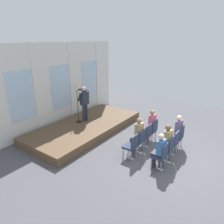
% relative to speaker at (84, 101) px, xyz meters
% --- Properties ---
extents(ground_plane, '(15.12, 15.12, 0.00)m').
position_rel_speaker_xyz_m(ground_plane, '(-0.26, -4.48, -1.35)').
color(ground_plane, '#4C4C51').
extents(rear_partition, '(8.03, 0.14, 4.03)m').
position_rel_speaker_xyz_m(rear_partition, '(-0.22, 1.33, 0.66)').
color(rear_partition, silver).
rests_on(rear_partition, ground).
extents(stage_platform, '(5.78, 2.64, 0.36)m').
position_rel_speaker_xyz_m(stage_platform, '(-0.26, -0.28, -1.17)').
color(stage_platform, brown).
rests_on(stage_platform, ground).
extents(speaker, '(0.50, 0.69, 1.70)m').
position_rel_speaker_xyz_m(speaker, '(0.00, 0.00, 0.00)').
color(speaker, '#232838').
rests_on(speaker, stage_platform).
extents(mic_stand, '(0.28, 0.28, 1.56)m').
position_rel_speaker_xyz_m(mic_stand, '(-0.31, 0.13, -0.65)').
color(mic_stand, black).
rests_on(mic_stand, stage_platform).
extents(chair_r0_c0, '(0.46, 0.44, 0.94)m').
position_rel_speaker_xyz_m(chair_r0_c0, '(-1.13, -3.30, -0.81)').
color(chair_r0_c0, '#99999E').
rests_on(chair_r0_c0, ground).
extents(chair_r0_c1, '(0.46, 0.44, 0.94)m').
position_rel_speaker_xyz_m(chair_r0_c1, '(-0.55, -3.30, -0.81)').
color(chair_r0_c1, '#99999E').
rests_on(chair_r0_c1, ground).
extents(audience_r0_c1, '(0.36, 0.39, 1.38)m').
position_rel_speaker_xyz_m(audience_r0_c1, '(-0.55, -3.22, -0.58)').
color(audience_r0_c1, '#2D2D33').
rests_on(audience_r0_c1, ground).
extents(chair_r0_c2, '(0.46, 0.44, 0.94)m').
position_rel_speaker_xyz_m(chair_r0_c2, '(0.03, -3.30, -0.81)').
color(chair_r0_c2, '#99999E').
rests_on(chair_r0_c2, ground).
extents(chair_r0_c3, '(0.46, 0.44, 0.94)m').
position_rel_speaker_xyz_m(chair_r0_c3, '(0.61, -3.30, -0.81)').
color(chair_r0_c3, '#99999E').
rests_on(chair_r0_c3, ground).
extents(audience_r0_c3, '(0.36, 0.39, 1.37)m').
position_rel_speaker_xyz_m(audience_r0_c3, '(0.61, -3.22, -0.59)').
color(audience_r0_c3, '#2D2D33').
rests_on(audience_r0_c3, ground).
extents(chair_r1_c0, '(0.46, 0.44, 0.94)m').
position_rel_speaker_xyz_m(chair_r1_c0, '(-1.13, -4.43, -0.81)').
color(chair_r1_c0, '#99999E').
rests_on(chair_r1_c0, ground).
extents(audience_r1_c0, '(0.36, 0.39, 1.27)m').
position_rel_speaker_xyz_m(audience_r1_c0, '(-1.13, -4.35, -0.64)').
color(audience_r1_c0, '#2D2D33').
rests_on(audience_r1_c0, ground).
extents(chair_r1_c1, '(0.46, 0.44, 0.94)m').
position_rel_speaker_xyz_m(chair_r1_c1, '(-0.55, -4.43, -0.81)').
color(chair_r1_c1, '#99999E').
rests_on(chair_r1_c1, ground).
extents(audience_r1_c1, '(0.36, 0.39, 1.39)m').
position_rel_speaker_xyz_m(audience_r1_c1, '(-0.55, -4.35, -0.58)').
color(audience_r1_c1, '#2D2D33').
rests_on(audience_r1_c1, ground).
extents(chair_r1_c2, '(0.46, 0.44, 0.94)m').
position_rel_speaker_xyz_m(chair_r1_c2, '(0.03, -4.43, -0.81)').
color(chair_r1_c2, '#99999E').
rests_on(chair_r1_c2, ground).
extents(chair_r1_c3, '(0.46, 0.44, 0.94)m').
position_rel_speaker_xyz_m(chair_r1_c3, '(0.61, -4.43, -0.81)').
color(chair_r1_c3, '#99999E').
rests_on(chair_r1_c3, ground).
extents(audience_r1_c3, '(0.36, 0.39, 1.38)m').
position_rel_speaker_xyz_m(audience_r1_c3, '(0.61, -4.35, -0.58)').
color(audience_r1_c3, '#2D2D33').
rests_on(audience_r1_c3, ground).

